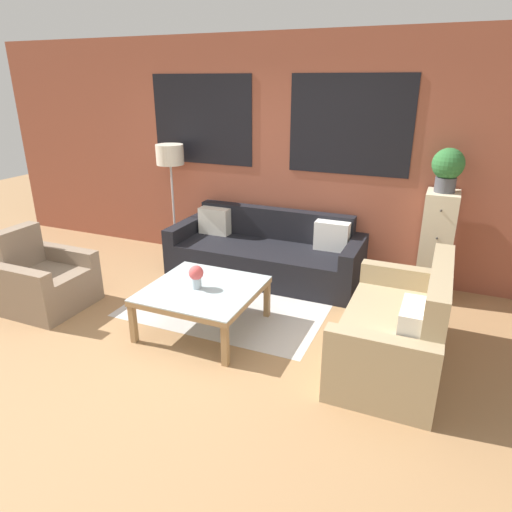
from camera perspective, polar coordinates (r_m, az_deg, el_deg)
The scene contains 11 objects.
ground_plane at distance 4.23m, azimuth -10.60°, elevation -11.83°, with size 16.00×16.00×0.00m, color #9E754C.
wall_back_brick at distance 5.79m, azimuth 2.00°, elevation 12.51°, with size 8.40×0.09×2.80m.
rug at distance 5.06m, azimuth -2.88°, elevation -5.57°, with size 2.09×1.65×0.00m.
couch_dark at distance 5.60m, azimuth 1.21°, elevation 0.20°, with size 2.33×0.88×0.78m.
settee_vintage at distance 4.04m, azimuth 17.28°, elevation -9.03°, with size 0.80×1.51×0.92m.
armchair_corner at distance 5.34m, azimuth -25.02°, elevation -2.95°, with size 0.80×0.79×0.84m.
coffee_table at distance 4.38m, azimuth -6.67°, elevation -4.63°, with size 1.02×1.02×0.44m.
floor_lamp at distance 6.09m, azimuth -10.66°, elevation 11.58°, with size 0.35×0.35×1.51m.
drawer_cabinet at distance 5.33m, azimuth 21.57°, elevation 1.22°, with size 0.33×0.42×1.19m.
potted_plant at distance 5.13m, azimuth 22.85°, elevation 10.17°, with size 0.32×0.32×0.45m.
flower_vase at distance 4.30m, azimuth -7.48°, elevation -2.42°, with size 0.14×0.14×0.23m.
Camera 1 is at (2.07, -2.90, 2.28)m, focal length 32.00 mm.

